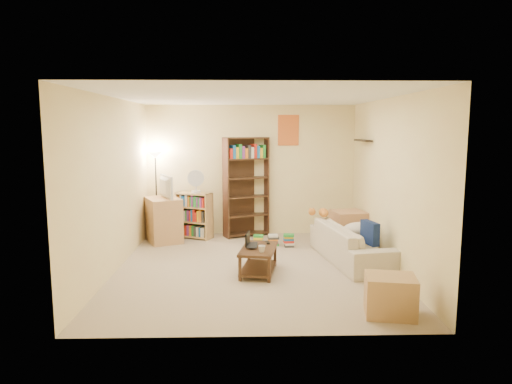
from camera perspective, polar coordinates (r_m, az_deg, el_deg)
The scene contains 19 objects.
room at distance 6.58m, azimuth -0.34°, elevation 4.16°, with size 4.50×4.54×2.52m.
sofa at distance 7.30m, azimuth 11.92°, elevation -6.28°, with size 1.06×2.04×0.57m, color beige.
navy_pillow at distance 6.91m, azimuth 14.04°, elevation -4.97°, with size 0.37×0.11×0.34m, color navy.
cream_blanket at distance 7.35m, azimuth 12.83°, elevation -4.60°, with size 0.52×0.37×0.22m, color beige.
tabby_cat at distance 7.82m, azimuth 8.19°, elevation -2.55°, with size 0.45×0.21×0.15m.
coffee_table at distance 6.57m, azimuth 0.31°, elevation -8.17°, with size 0.61×0.91×0.38m.
laptop at distance 6.58m, azimuth -0.01°, elevation -6.72°, with size 0.25×0.37×0.03m, color black.
laptop_screen at distance 6.58m, azimuth -1.07°, elevation -5.85°, with size 0.01×0.28×0.19m, color white.
mug at distance 6.28m, azimuth 0.73°, elevation -7.13°, with size 0.12×0.12×0.09m, color silver.
tv_remote at distance 6.79m, azimuth 1.44°, elevation -6.32°, with size 0.05×0.15×0.02m, color black.
tv_stand at distance 8.52m, azimuth -11.49°, elevation -3.41°, with size 0.53×0.75×0.80m, color tan.
television at distance 8.42m, azimuth -11.61°, elevation 0.64°, with size 0.38×0.69×0.41m, color black.
tall_bookshelf at distance 8.67m, azimuth -1.24°, elevation 0.95°, with size 0.89×0.60×1.89m.
short_bookshelf at distance 8.67m, azimuth -7.74°, elevation -2.92°, with size 0.72×0.53×0.86m.
desk_fan at distance 8.52m, azimuth -7.53°, elevation 1.42°, with size 0.31×0.17×0.43m.
floor_lamp at distance 8.80m, azimuth -12.44°, elevation 2.81°, with size 0.28×0.28×1.63m.
side_table at distance 8.19m, azimuth 11.45°, elevation -4.50°, with size 0.54×0.54×0.62m, color tan.
end_cabinet at distance 5.38m, azimuth 16.43°, elevation -12.32°, with size 0.54×0.45×0.45m, color tan.
book_stacks at distance 8.11m, azimuth 2.41°, elevation -6.01°, with size 0.73×0.38×0.23m.
Camera 1 is at (-0.12, -6.55, 2.06)m, focal length 32.00 mm.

